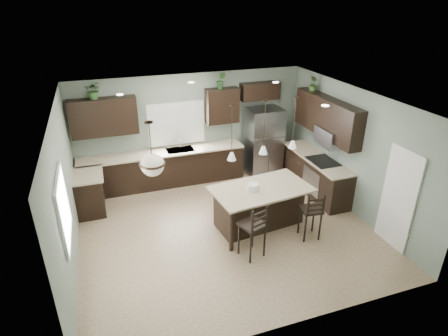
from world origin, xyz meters
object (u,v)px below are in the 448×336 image
serving_dish (253,187)px  bar_stool_right (310,214)px  bar_stool_left (252,230)px  refrigerator (264,142)px  plant_back_left (94,90)px  kitchen_island (260,207)px

serving_dish → bar_stool_right: (0.99, -0.68, -0.46)m
serving_dish → bar_stool_left: 1.02m
refrigerator → plant_back_left: (-4.17, 0.27, 1.68)m
refrigerator → bar_stool_left: refrigerator is taller
refrigerator → plant_back_left: bearing=176.3°
refrigerator → serving_dish: 2.78m
bar_stool_right → plant_back_left: plant_back_left is taller
bar_stool_right → plant_back_left: size_ratio=2.62×
kitchen_island → bar_stool_right: bearing=-48.3°
bar_stool_right → plant_back_left: bearing=145.3°
refrigerator → bar_stool_right: (-0.36, -3.12, -0.39)m
serving_dish → plant_back_left: 4.23m
serving_dish → bar_stool_left: (-0.37, -0.85, -0.42)m
refrigerator → kitchen_island: refrigerator is taller
refrigerator → serving_dish: size_ratio=7.71×
serving_dish → plant_back_left: plant_back_left is taller
kitchen_island → serving_dish: (-0.20, -0.02, 0.53)m
bar_stool_left → plant_back_left: (-2.46, 3.55, 2.03)m
kitchen_island → bar_stool_left: bar_stool_left is taller
kitchen_island → serving_dish: size_ratio=8.45×
kitchen_island → plant_back_left: 4.58m
refrigerator → kitchen_island: size_ratio=0.91×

